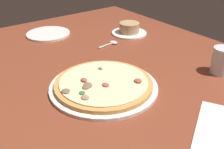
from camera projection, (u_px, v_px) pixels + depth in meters
dining_table at (120, 83)px, 89.79cm from camera, size 150.00×110.00×4.00cm
pizza_main at (104, 85)px, 82.41cm from camera, size 33.45×33.45×3.39cm
ramekin_on_saucer at (129, 30)px, 124.51cm from camera, size 16.18×16.18×5.37cm
water_glass at (221, 62)px, 89.97cm from camera, size 6.77×6.77×9.17cm
side_plate at (48, 34)px, 124.39cm from camera, size 19.97×19.97×0.90cm
paper_menu at (220, 130)px, 65.65cm from camera, size 20.56×24.53×0.30cm
spoon at (112, 43)px, 114.34cm from camera, size 4.32×10.09×1.00cm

